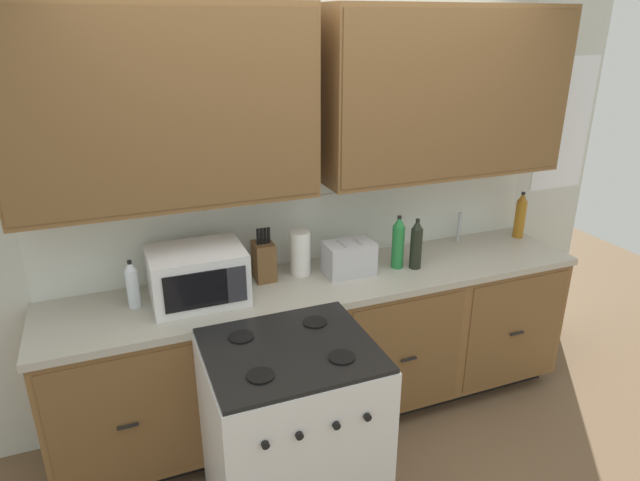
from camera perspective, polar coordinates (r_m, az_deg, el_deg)
name	(u,v)px	position (r m, az deg, el deg)	size (l,w,h in m)	color
ground_plane	(345,443)	(3.45, 2.57, -19.97)	(8.00, 8.00, 0.00)	brown
wall_unit	(314,141)	(3.10, -0.66, 10.15)	(4.26, 0.40, 2.53)	silver
counter_run	(326,346)	(3.38, 0.66, -10.80)	(3.09, 0.64, 0.92)	black
stove_range	(292,433)	(2.79, -2.90, -19.08)	(0.76, 0.68, 0.95)	white
microwave	(198,275)	(2.94, -12.43, -3.47)	(0.48, 0.37, 0.28)	white
toaster	(349,258)	(3.19, 2.98, -1.80)	(0.28, 0.18, 0.19)	#B7B7BC
knife_block	(264,260)	(3.12, -5.77, -2.04)	(0.11, 0.14, 0.31)	brown
sink_faucet	(459,227)	(3.77, 14.06, 1.35)	(0.02, 0.02, 0.20)	#B2B5BA
paper_towel_roll	(300,253)	(3.17, -2.04, -1.28)	(0.12, 0.12, 0.26)	white
bottle_green	(398,243)	(3.28, 8.00, -0.21)	(0.07, 0.07, 0.32)	#237A38
bottle_clear	(132,285)	(2.96, -18.67, -4.30)	(0.06, 0.06, 0.26)	silver
bottle_dark	(416,244)	(3.29, 9.82, -0.39)	(0.07, 0.07, 0.30)	black
bottle_amber	(520,215)	(3.95, 19.84, 2.43)	(0.07, 0.07, 0.31)	#9E6619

